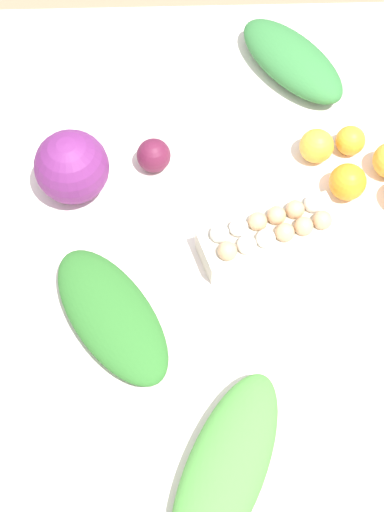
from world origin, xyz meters
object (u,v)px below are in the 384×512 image
at_px(cabbage_purple, 72,167).
at_px(orange_4, 350,141).
at_px(greens_bunch_scallion, 226,470).
at_px(egg_carton, 270,234).
at_px(greens_bunch_kale, 292,60).
at_px(orange_0, 317,146).
at_px(orange_1, 348,182).
at_px(greens_bunch_chard, 112,315).
at_px(beet_root, 154,155).

distance_m(cabbage_purple, orange_4, 0.60).
bearing_deg(greens_bunch_scallion, orange_4, -23.89).
bearing_deg(egg_carton, greens_bunch_kale, -119.42).
bearing_deg(orange_0, cabbage_purple, 97.61).
bearing_deg(orange_0, greens_bunch_scallion, 161.19).
distance_m(orange_1, orange_4, 0.11).
bearing_deg(greens_bunch_chard, cabbage_purple, 15.18).
bearing_deg(egg_carton, greens_bunch_scallion, 57.80).
bearing_deg(greens_bunch_scallion, orange_0, -18.81).
relative_size(cabbage_purple, greens_bunch_chard, 0.47).
xyz_separation_m(egg_carton, orange_1, (0.12, -0.17, -0.00)).
relative_size(orange_0, orange_1, 0.95).
distance_m(greens_bunch_chard, orange_0, 0.58).
xyz_separation_m(greens_bunch_kale, beet_root, (-0.26, 0.32, -0.00)).
xyz_separation_m(greens_bunch_scallion, greens_bunch_chard, (0.29, 0.20, -0.00)).
distance_m(greens_bunch_kale, orange_1, 0.35).
bearing_deg(greens_bunch_scallion, egg_carton, -13.66).
bearing_deg(orange_0, greens_bunch_chard, 131.43).
relative_size(cabbage_purple, orange_4, 2.38).
bearing_deg(greens_bunch_kale, cabbage_purple, 122.80).
xyz_separation_m(cabbage_purple, egg_carton, (-0.15, -0.40, -0.03)).
relative_size(egg_carton, beet_root, 4.06).
xyz_separation_m(orange_0, orange_1, (-0.10, -0.05, 0.00)).
bearing_deg(orange_1, egg_carton, 125.35).
xyz_separation_m(greens_bunch_kale, greens_bunch_chard, (-0.63, 0.40, -0.01)).
bearing_deg(greens_bunch_chard, beet_root, -12.50).
distance_m(greens_bunch_kale, orange_4, 0.25).
xyz_separation_m(greens_bunch_chard, orange_4, (0.40, -0.51, 0.00)).
distance_m(greens_bunch_chard, orange_1, 0.56).
bearing_deg(egg_carton, greens_bunch_chard, 8.89).
bearing_deg(cabbage_purple, greens_bunch_chard, -164.82).
bearing_deg(greens_bunch_scallion, cabbage_purple, 25.36).
bearing_deg(beet_root, orange_0, -87.57).
distance_m(greens_bunch_chard, beet_root, 0.38).
xyz_separation_m(greens_bunch_kale, orange_1, (-0.34, -0.08, 0.00)).
bearing_deg(greens_bunch_chard, orange_4, -51.97).
distance_m(greens_bunch_chard, orange_4, 0.65).
relative_size(beet_root, orange_0, 0.99).
relative_size(beet_root, orange_4, 1.14).
distance_m(greens_bunch_kale, greens_bunch_chard, 0.74).
height_order(egg_carton, greens_bunch_chard, egg_carton).
height_order(greens_bunch_chard, orange_0, orange_0).
bearing_deg(cabbage_purple, greens_bunch_kale, -57.20).
bearing_deg(orange_4, greens_bunch_kale, 24.92).
xyz_separation_m(cabbage_purple, orange_0, (0.07, -0.52, -0.04)).
height_order(egg_carton, orange_4, egg_carton).
relative_size(greens_bunch_kale, orange_4, 4.74).
height_order(cabbage_purple, beet_root, cabbage_purple).
distance_m(greens_bunch_scallion, greens_bunch_kale, 0.94).
bearing_deg(orange_0, greens_bunch_kale, 6.99).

